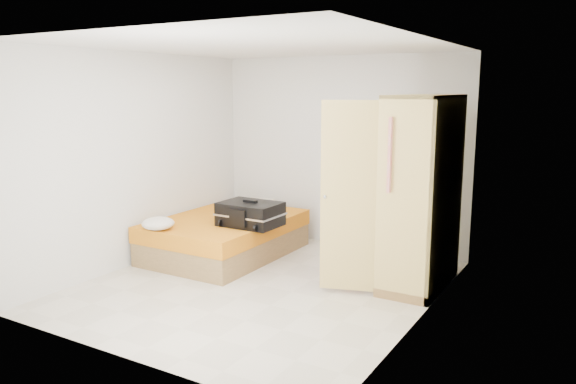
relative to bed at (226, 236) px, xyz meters
The scene contains 7 objects.
room 1.66m from the bed, 35.53° to the right, with size 4.00×4.02×2.60m.
bed is the anchor object (origin of this frame).
wardrobe 2.61m from the bed, ahead, with size 1.15×1.36×2.10m.
person 1.98m from the bed, ahead, with size 0.69×0.45×1.89m, color #B6190B.
suitcase 0.67m from the bed, 18.40° to the right, with size 0.74×0.56×0.32m.
round_cushion 1.01m from the bed, 109.77° to the right, with size 0.39×0.39×0.15m, color white.
pillow 0.90m from the bed, 96.21° to the left, with size 0.50×0.26×0.09m, color white.
Camera 1 is at (3.28, -4.99, 2.16)m, focal length 35.00 mm.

